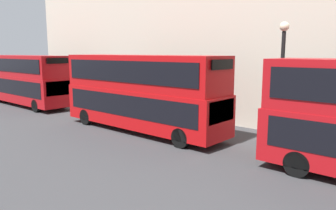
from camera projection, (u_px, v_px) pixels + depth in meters
name	position (u px, v px, depth m)	size (l,w,h in m)	color
bus_second_in_queue	(141.00, 90.00, 19.01)	(2.59, 11.06, 4.46)	#B20C0F
bus_third_in_queue	(26.00, 78.00, 28.30)	(2.59, 10.64, 4.33)	#A80F14
street_lamp	(282.00, 71.00, 15.27)	(0.44, 0.44, 6.01)	black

